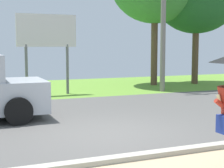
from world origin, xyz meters
The scene contains 3 objects.
ground_plane centered at (0.00, 2.95, -0.05)m, with size 40.00×22.00×0.20m.
utility_pole centered at (5.36, 6.61, 3.96)m, with size 1.80×0.24×7.57m.
roadside_billboard centered at (0.09, 7.46, 2.55)m, with size 2.60×0.12×3.50m.
Camera 1 is at (-3.14, -7.82, 2.12)m, focal length 56.54 mm.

